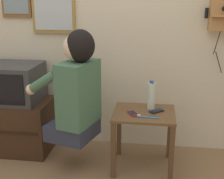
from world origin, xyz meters
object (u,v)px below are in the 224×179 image
object	(u,v)px
person	(76,88)
television	(10,83)
wall_phone_antique	(222,11)
wall_mirror	(53,1)
cell_phone_held	(133,113)
toothbrush	(147,117)
cell_phone_spare	(156,111)
water_bottle	(151,96)

from	to	relation	value
person	television	bearing A→B (deg)	84.58
wall_phone_antique	wall_mirror	distance (m)	1.53
cell_phone_held	wall_phone_antique	bearing A→B (deg)	5.37
toothbrush	wall_mirror	bearing A→B (deg)	64.30
cell_phone_held	cell_phone_spare	xyz separation A→B (m)	(0.20, 0.08, 0.00)
wall_mirror	toothbrush	size ratio (longest dim) A/B	3.25
person	toothbrush	world-z (taller)	person
television	water_bottle	xyz separation A→B (m)	(1.33, -0.08, -0.04)
wall_phone_antique	water_bottle	xyz separation A→B (m)	(-0.58, -0.29, -0.71)
wall_mirror	toothbrush	bearing A→B (deg)	-31.15
cell_phone_held	toothbrush	size ratio (longest dim) A/B	0.76
cell_phone_held	cell_phone_spare	size ratio (longest dim) A/B	1.04
person	television	world-z (taller)	person
wall_mirror	water_bottle	distance (m)	1.27
television	toothbrush	distance (m)	1.35
television	wall_mirror	distance (m)	0.87
wall_phone_antique	cell_phone_spare	bearing A→B (deg)	-145.24
person	water_bottle	distance (m)	0.66
water_bottle	television	bearing A→B (deg)	176.48
television	toothbrush	xyz separation A→B (m)	(1.30, -0.31, -0.15)
person	water_bottle	size ratio (longest dim) A/B	3.72
person	wall_mirror	bearing A→B (deg)	48.47
cell_phone_held	water_bottle	bearing A→B (deg)	21.44
wall_phone_antique	water_bottle	distance (m)	0.96
wall_phone_antique	cell_phone_held	world-z (taller)	wall_phone_antique
cell_phone_spare	person	bearing A→B (deg)	-121.88
person	wall_phone_antique	distance (m)	1.43
wall_mirror	toothbrush	xyz separation A→B (m)	(0.92, -0.56, -0.89)
cell_phone_held	water_bottle	xyz separation A→B (m)	(0.15, 0.16, 0.11)
person	cell_phone_spare	distance (m)	0.71
cell_phone_spare	wall_phone_antique	bearing A→B (deg)	82.31
television	water_bottle	world-z (taller)	television
water_bottle	cell_phone_spare	bearing A→B (deg)	-57.97
cell_phone_held	water_bottle	size ratio (longest dim) A/B	0.55
person	cell_phone_held	size ratio (longest dim) A/B	6.76
wall_phone_antique	toothbrush	distance (m)	1.14
person	wall_phone_antique	bearing A→B (deg)	-51.31
water_bottle	cell_phone_held	bearing A→B (deg)	-132.25
cell_phone_spare	water_bottle	size ratio (longest dim) A/B	0.53
person	cell_phone_spare	bearing A→B (deg)	-63.12
toothbrush	person	bearing A→B (deg)	93.12
cell_phone_held	toothbrush	distance (m)	0.14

